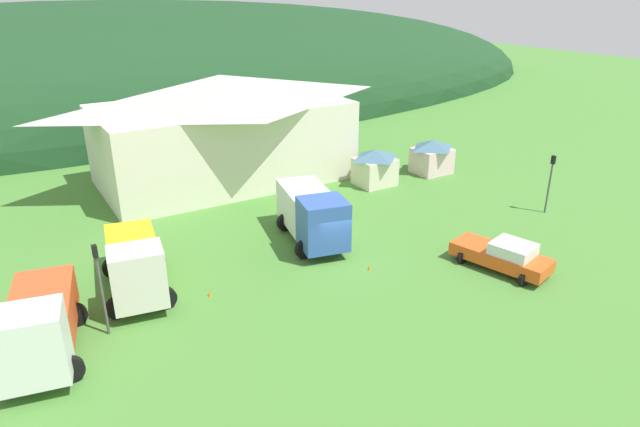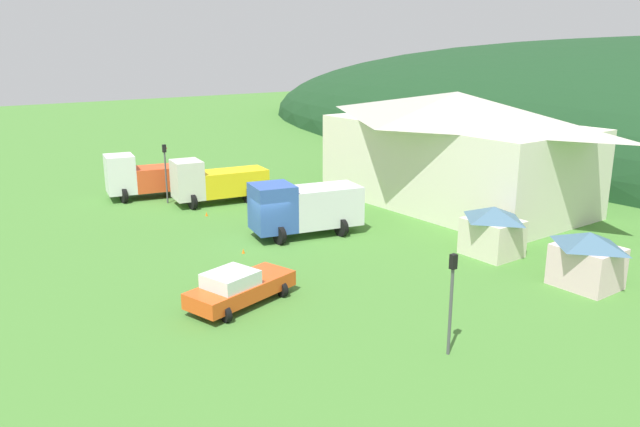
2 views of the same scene
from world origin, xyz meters
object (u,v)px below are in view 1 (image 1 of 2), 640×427
(heavy_rig_white, at_px, (39,325))
(depot_building, at_px, (222,127))
(traffic_light_east, at_px, (550,178))
(traffic_cone_near_pickup, at_px, (210,296))
(play_shed_pink, at_px, (432,156))
(traffic_light_west, at_px, (100,281))
(box_truck_blue, at_px, (312,213))
(traffic_cone_mid_row, at_px, (369,269))
(service_pickup_orange, at_px, (503,255))
(flatbed_truck_yellow, at_px, (135,264))
(play_shed_cream, at_px, (375,167))

(heavy_rig_white, bearing_deg, depot_building, 150.47)
(traffic_light_east, xyz_separation_m, traffic_cone_near_pickup, (-22.96, 1.51, -2.42))
(depot_building, distance_m, heavy_rig_white, 22.78)
(play_shed_pink, relative_size, traffic_light_west, 0.70)
(traffic_light_east, bearing_deg, box_truck_blue, 164.77)
(traffic_cone_mid_row, bearing_deg, traffic_cone_near_pickup, 167.23)
(service_pickup_orange, xyz_separation_m, traffic_cone_mid_row, (-6.05, 3.65, -0.83))
(heavy_rig_white, distance_m, traffic_light_west, 2.79)
(flatbed_truck_yellow, distance_m, service_pickup_orange, 18.82)
(play_shed_cream, height_order, box_truck_blue, box_truck_blue)
(flatbed_truck_yellow, xyz_separation_m, traffic_cone_mid_row, (11.13, -4.00, -1.61))
(play_shed_pink, relative_size, traffic_cone_mid_row, 5.67)
(box_truck_blue, bearing_deg, traffic_light_west, -62.01)
(play_shed_pink, xyz_separation_m, heavy_rig_white, (-29.64, -10.01, 0.25))
(heavy_rig_white, distance_m, traffic_light_east, 30.43)
(heavy_rig_white, bearing_deg, service_pickup_orange, 90.34)
(service_pickup_orange, bearing_deg, flatbed_truck_yellow, -128.95)
(flatbed_truck_yellow, distance_m, traffic_light_west, 3.61)
(service_pickup_orange, height_order, traffic_light_west, traffic_light_west)
(depot_building, xyz_separation_m, heavy_rig_white, (-14.89, -17.07, -2.48))
(flatbed_truck_yellow, relative_size, traffic_cone_mid_row, 13.40)
(traffic_light_east, distance_m, traffic_cone_mid_row, 14.90)
(service_pickup_orange, distance_m, traffic_light_west, 19.90)
(heavy_rig_white, bearing_deg, play_shed_cream, 124.36)
(depot_building, distance_m, box_truck_blue, 13.37)
(traffic_light_west, bearing_deg, service_pickup_orange, -14.14)
(box_truck_blue, height_order, traffic_light_west, traffic_light_west)
(traffic_light_west, bearing_deg, play_shed_pink, 19.32)
(box_truck_blue, relative_size, traffic_cone_near_pickup, 11.95)
(depot_building, xyz_separation_m, play_shed_pink, (14.75, -7.05, -2.73))
(heavy_rig_white, distance_m, traffic_cone_mid_row, 15.82)
(traffic_light_west, distance_m, traffic_cone_near_pickup, 5.59)
(depot_building, xyz_separation_m, traffic_light_west, (-12.33, -16.55, -1.50))
(heavy_rig_white, xyz_separation_m, traffic_light_east, (30.42, -0.32, 0.79))
(play_shed_pink, bearing_deg, traffic_light_west, -160.68)
(traffic_light_west, relative_size, traffic_cone_mid_row, 8.16)
(depot_building, height_order, play_shed_cream, depot_building)
(service_pickup_orange, xyz_separation_m, traffic_cone_near_pickup, (-14.32, 5.52, -0.83))
(box_truck_blue, distance_m, traffic_cone_mid_row, 4.99)
(traffic_cone_near_pickup, bearing_deg, flatbed_truck_yellow, 143.31)
(play_shed_pink, relative_size, box_truck_blue, 0.43)
(box_truck_blue, bearing_deg, traffic_light_east, 87.43)
(depot_building, bearing_deg, traffic_cone_mid_row, -87.31)
(play_shed_cream, relative_size, box_truck_blue, 0.42)
(flatbed_truck_yellow, xyz_separation_m, traffic_cone_near_pickup, (2.86, -2.13, -1.61))
(play_shed_pink, bearing_deg, heavy_rig_white, -161.34)
(depot_building, height_order, flatbed_truck_yellow, depot_building)
(traffic_light_west, bearing_deg, flatbed_truck_yellow, 54.02)
(play_shed_cream, relative_size, play_shed_pink, 0.99)
(traffic_light_east, xyz_separation_m, traffic_cone_mid_row, (-14.69, -0.36, -2.42))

